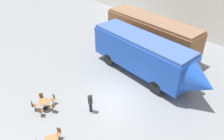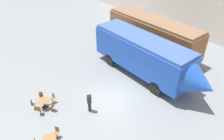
{
  "view_description": "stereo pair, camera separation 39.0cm",
  "coord_description": "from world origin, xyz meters",
  "px_view_note": "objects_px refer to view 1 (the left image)",
  "views": [
    {
      "loc": [
        10.14,
        -9.02,
        11.73
      ],
      "look_at": [
        -1.3,
        1.0,
        1.6
      ],
      "focal_mm": 35.0,
      "sensor_mm": 36.0,
      "label": 1
    },
    {
      "loc": [
        10.39,
        -8.72,
        11.73
      ],
      "look_at": [
        -1.3,
        1.0,
        1.6
      ],
      "focal_mm": 35.0,
      "sensor_mm": 36.0,
      "label": 2
    }
  ],
  "objects_px": {
    "passenger_coach_wooden": "(151,32)",
    "cafe_table_mid": "(44,103)",
    "visitor_person": "(90,102)",
    "cafe_chair_0": "(59,133)",
    "streamlined_locomotive": "(148,56)"
  },
  "relations": [
    {
      "from": "passenger_coach_wooden",
      "to": "cafe_table_mid",
      "type": "height_order",
      "value": "passenger_coach_wooden"
    },
    {
      "from": "passenger_coach_wooden",
      "to": "cafe_table_mid",
      "type": "distance_m",
      "value": 13.33
    },
    {
      "from": "passenger_coach_wooden",
      "to": "visitor_person",
      "type": "bearing_deg",
      "value": -71.95
    },
    {
      "from": "cafe_table_mid",
      "to": "visitor_person",
      "type": "distance_m",
      "value": 3.56
    },
    {
      "from": "passenger_coach_wooden",
      "to": "cafe_chair_0",
      "type": "distance_m",
      "value": 14.48
    },
    {
      "from": "passenger_coach_wooden",
      "to": "visitor_person",
      "type": "distance_m",
      "value": 11.35
    },
    {
      "from": "visitor_person",
      "to": "cafe_chair_0",
      "type": "bearing_deg",
      "value": -78.32
    },
    {
      "from": "passenger_coach_wooden",
      "to": "cafe_chair_0",
      "type": "xyz_separation_m",
      "value": [
        4.13,
        -13.78,
        -1.66
      ]
    },
    {
      "from": "streamlined_locomotive",
      "to": "cafe_chair_0",
      "type": "bearing_deg",
      "value": -84.46
    },
    {
      "from": "cafe_table_mid",
      "to": "cafe_chair_0",
      "type": "xyz_separation_m",
      "value": [
        3.17,
        -0.58,
        -0.05
      ]
    },
    {
      "from": "passenger_coach_wooden",
      "to": "cafe_table_mid",
      "type": "xyz_separation_m",
      "value": [
        0.96,
        -13.2,
        -1.6
      ]
    },
    {
      "from": "cafe_table_mid",
      "to": "streamlined_locomotive",
      "type": "bearing_deg",
      "value": 76.03
    },
    {
      "from": "passenger_coach_wooden",
      "to": "cafe_table_mid",
      "type": "bearing_deg",
      "value": -85.84
    },
    {
      "from": "streamlined_locomotive",
      "to": "cafe_table_mid",
      "type": "relative_size",
      "value": 13.81
    },
    {
      "from": "cafe_chair_0",
      "to": "visitor_person",
      "type": "distance_m",
      "value": 3.14
    }
  ]
}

